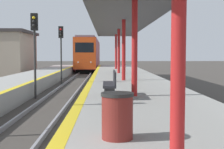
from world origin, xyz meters
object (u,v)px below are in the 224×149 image
at_px(trash_bin, 117,116).
at_px(signal_far, 61,44).
at_px(train, 89,54).
at_px(signal_mid, 35,39).
at_px(bench, 111,83).

bearing_deg(trash_bin, signal_far, 101.07).
height_order(signal_far, trash_bin, signal_far).
height_order(train, signal_mid, train).
height_order(signal_mid, bench, signal_mid).
bearing_deg(bench, train, 94.27).
xyz_separation_m(signal_mid, signal_far, (0.29, 7.75, 0.00)).
bearing_deg(trash_bin, signal_mid, 109.74).
xyz_separation_m(signal_mid, bench, (3.95, -5.56, -1.80)).
distance_m(trash_bin, bench, 5.51).
bearing_deg(signal_mid, signal_far, 87.88).
bearing_deg(trash_bin, train, 93.72).
distance_m(signal_far, bench, 13.92).
height_order(trash_bin, bench, bench).
bearing_deg(signal_far, train, 87.45).
bearing_deg(signal_far, signal_mid, -92.12).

